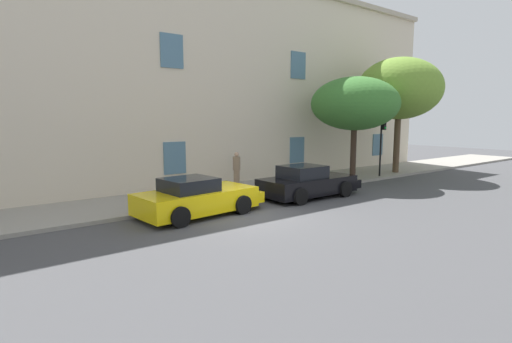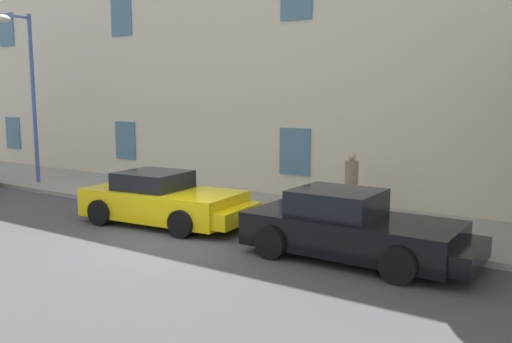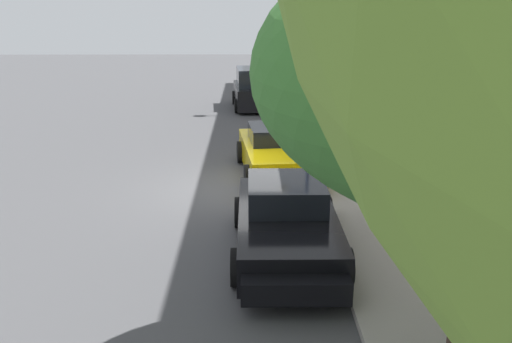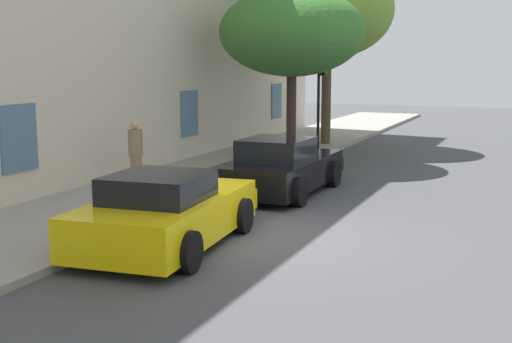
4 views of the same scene
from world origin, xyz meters
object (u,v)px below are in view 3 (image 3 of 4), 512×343
Objects in this scene: tree_near_kerb at (494,74)px; street_lamp at (302,14)px; sportscar_red_lead at (279,155)px; pedestrian_admiring at (432,182)px; hatchback_parked at (253,90)px; sportscar_yellow_flank at (287,227)px.

street_lamp is (-18.55, -0.15, 0.15)m from tree_near_kerb.
tree_near_kerb reaches higher than sportscar_red_lead.
tree_near_kerb is at bearing 8.19° from sportscar_red_lead.
sportscar_red_lead is 2.80× the size of pedestrian_admiring.
pedestrian_admiring is at bearing 14.91° from hatchback_parked.
tree_near_kerb reaches higher than sportscar_yellow_flank.
tree_near_kerb is (21.05, 2.14, 3.35)m from hatchback_parked.
tree_near_kerb is at bearing -14.95° from pedestrian_admiring.
street_lamp reaches higher than sportscar_red_lead.
sportscar_red_lead is 11.00m from tree_near_kerb.
street_lamp reaches higher than pedestrian_admiring.
pedestrian_admiring is (12.06, 1.89, -3.35)m from street_lamp.
sportscar_red_lead is 1.00× the size of sportscar_yellow_flank.
street_lamp reaches higher than tree_near_kerb.
sportscar_yellow_flank reaches higher than sportscar_red_lead.
hatchback_parked is at bearing -174.19° from tree_near_kerb.
hatchback_parked is 15.06m from pedestrian_admiring.
sportscar_yellow_flank is at bearing -161.88° from tree_near_kerb.
street_lamp is at bearing 173.97° from sportscar_yellow_flank.
sportscar_red_lead is at bearing -139.71° from pedestrian_admiring.
sportscar_yellow_flank is 3.72m from pedestrian_admiring.
tree_near_kerb is at bearing 5.81° from hatchback_parked.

